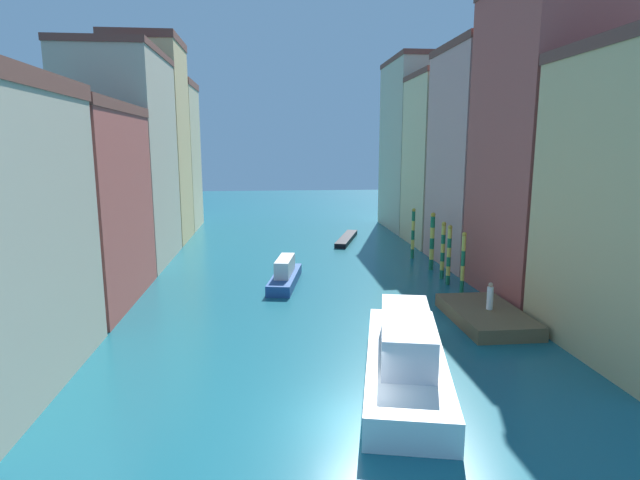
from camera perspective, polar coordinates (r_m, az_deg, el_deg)
The scene contains 19 objects.
ground_plane at distance 42.87m, azimuth -1.70°, elevation -3.07°, with size 154.00×154.00×0.00m, color #196070.
building_left_1 at distance 35.74m, azimuth -25.81°, elevation 3.53°, with size 7.21×12.15×12.65m.
building_left_2 at distance 47.06m, azimuth -21.06°, elevation 8.43°, with size 7.21×11.85×17.84m.
building_left_3 at distance 57.16m, azimuth -18.41°, elevation 10.33°, with size 7.21×8.38×20.85m.
building_left_4 at distance 65.68m, azimuth -16.69°, elevation 8.95°, with size 7.21×8.63×17.64m.
building_right_1 at distance 36.74m, azimuth 24.08°, elevation 9.94°, with size 7.21×9.49×20.46m.
building_right_2 at distance 45.44m, azimuth 17.89°, elevation 8.81°, with size 7.21×9.64×18.20m.
building_right_3 at distance 54.24m, azimuth 13.87°, elevation 8.64°, with size 7.21×8.57×17.20m.
building_right_4 at distance 63.85m, azimuth 10.87°, elevation 10.31°, with size 7.21×11.62×20.18m.
waterfront_dock at distance 31.20m, azimuth 18.03°, elevation -8.02°, with size 3.78×6.77×0.77m.
person_on_dock at distance 30.91m, azimuth 18.43°, elevation -6.04°, with size 0.36×0.36×1.58m.
mooring_pole_0 at distance 35.74m, azimuth 15.65°, elevation -2.51°, with size 0.29×0.29×4.36m.
mooring_pole_1 at distance 38.24m, azimuth 14.18°, elevation -1.56°, with size 0.32×0.32×4.42m.
mooring_pole_2 at distance 39.84m, azimuth 13.53°, elevation -1.07°, with size 0.35×0.35×4.41m.
mooring_pole_3 at distance 42.49m, azimuth 12.39°, elevation -0.08°, with size 0.39×0.39×4.74m.
mooring_pole_4 at distance 46.63m, azimuth 10.33°, elevation 0.79°, with size 0.32×0.32×4.56m.
vaporetto_white at distance 22.90m, azimuth 9.53°, elevation -12.58°, with size 5.72×11.91×2.87m.
gondola_black at distance 54.86m, azimuth 2.99°, elevation 0.16°, with size 3.73×8.82×0.50m.
motorboat_0 at distance 37.58m, azimuth -3.93°, elevation -3.88°, with size 2.87×7.22×1.98m.
Camera 1 is at (-2.89, -17.10, 9.94)m, focal length 28.69 mm.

